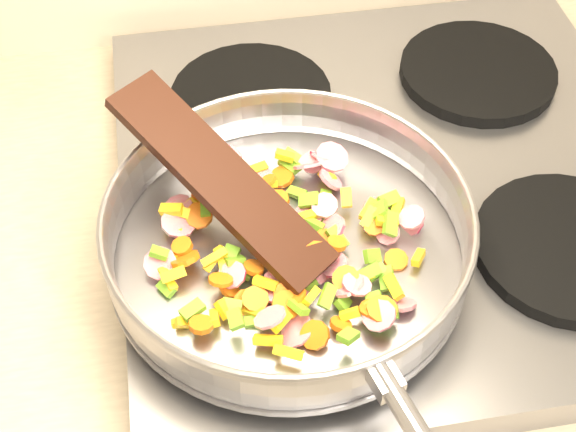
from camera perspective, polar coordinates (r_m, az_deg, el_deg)
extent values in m
cube|color=#939399|center=(0.90, 7.53, 2.30)|extent=(0.60, 0.60, 0.04)
cylinder|color=black|center=(0.77, 0.30, -5.01)|extent=(0.19, 0.19, 0.02)
cylinder|color=black|center=(0.85, 19.34, -2.12)|extent=(0.19, 0.19, 0.02)
cylinder|color=black|center=(0.96, -2.64, 8.43)|extent=(0.19, 0.19, 0.02)
cylinder|color=black|center=(1.02, 13.34, 9.94)|extent=(0.19, 0.19, 0.02)
cylinder|color=#9E9EA5|center=(0.78, 0.00, -2.63)|extent=(0.35, 0.35, 0.01)
torus|color=#9E9EA5|center=(0.76, 0.00, -1.13)|extent=(0.40, 0.40, 0.06)
torus|color=#9E9EA5|center=(0.74, 0.00, 0.21)|extent=(0.35, 0.35, 0.01)
cube|color=#9E9EA5|center=(0.65, 6.88, -11.47)|extent=(0.03, 0.03, 0.02)
cube|color=yellow|center=(0.83, 2.80, 2.84)|extent=(0.02, 0.02, 0.01)
cylinder|color=orange|center=(0.77, -0.51, -2.16)|extent=(0.03, 0.03, 0.02)
cube|color=#66A825|center=(0.73, 6.20, -6.24)|extent=(0.02, 0.02, 0.01)
cube|color=#66A825|center=(0.72, 0.74, -6.52)|extent=(0.02, 0.02, 0.02)
cube|color=yellow|center=(0.78, 1.51, 0.05)|extent=(0.03, 0.02, 0.01)
cube|color=yellow|center=(0.80, 5.78, 0.43)|extent=(0.02, 0.03, 0.01)
cube|color=yellow|center=(0.81, -1.52, 2.25)|extent=(0.02, 0.02, 0.02)
cylinder|color=orange|center=(0.74, -2.96, -6.16)|extent=(0.03, 0.03, 0.02)
cube|color=yellow|center=(0.79, 5.80, -0.09)|extent=(0.02, 0.02, 0.02)
cylinder|color=red|center=(0.83, -1.85, 2.97)|extent=(0.04, 0.04, 0.01)
cylinder|color=orange|center=(0.80, -0.74, 1.11)|extent=(0.03, 0.03, 0.01)
cube|color=#66A825|center=(0.80, 7.21, 1.17)|extent=(0.03, 0.02, 0.01)
cylinder|color=orange|center=(0.74, 2.07, -2.83)|extent=(0.04, 0.04, 0.03)
cube|color=#66A825|center=(0.72, 2.81, -5.71)|extent=(0.02, 0.02, 0.02)
cylinder|color=orange|center=(0.82, -2.82, 2.56)|extent=(0.02, 0.02, 0.01)
cylinder|color=orange|center=(0.72, 3.77, -7.71)|extent=(0.02, 0.02, 0.02)
cube|color=#66A825|center=(0.74, 1.25, -4.95)|extent=(0.02, 0.02, 0.01)
cylinder|color=orange|center=(0.73, 0.35, -5.77)|extent=(0.03, 0.04, 0.02)
cylinder|color=red|center=(0.74, -4.02, -4.19)|extent=(0.04, 0.04, 0.02)
cube|color=yellow|center=(0.75, 5.23, -4.46)|extent=(0.03, 0.02, 0.02)
cylinder|color=red|center=(0.84, 2.39, 4.27)|extent=(0.03, 0.03, 0.02)
cube|color=yellow|center=(0.70, -1.44, -8.82)|extent=(0.03, 0.02, 0.01)
cylinder|color=red|center=(0.71, 6.50, -7.07)|extent=(0.04, 0.04, 0.02)
cylinder|color=orange|center=(0.73, -2.34, -5.92)|extent=(0.03, 0.03, 0.01)
cube|color=#66A825|center=(0.79, 6.57, 0.47)|extent=(0.02, 0.02, 0.02)
cube|color=yellow|center=(0.80, -7.40, 0.26)|extent=(0.02, 0.02, 0.01)
cylinder|color=orange|center=(0.77, -7.54, -2.14)|extent=(0.02, 0.02, 0.01)
cylinder|color=red|center=(0.74, 8.09, -6.27)|extent=(0.04, 0.03, 0.02)
cube|color=yellow|center=(0.83, -0.24, 4.32)|extent=(0.02, 0.01, 0.01)
cylinder|color=red|center=(0.83, -4.32, 4.01)|extent=(0.04, 0.04, 0.02)
cube|color=yellow|center=(0.79, -0.53, -0.68)|extent=(0.02, 0.02, 0.01)
cube|color=#66A825|center=(0.75, -3.81, -3.18)|extent=(0.02, 0.02, 0.01)
cube|color=#66A825|center=(0.72, -4.00, -6.38)|extent=(0.02, 0.02, 0.01)
cylinder|color=orange|center=(0.72, 5.94, -6.50)|extent=(0.03, 0.03, 0.01)
cylinder|color=red|center=(0.78, 2.61, 0.77)|extent=(0.03, 0.03, 0.02)
cylinder|color=red|center=(0.79, -1.84, -0.16)|extent=(0.04, 0.04, 0.01)
cube|color=#66A825|center=(0.75, -4.12, -2.74)|extent=(0.02, 0.02, 0.01)
cube|color=#66A825|center=(0.79, -5.89, 0.69)|extent=(0.01, 0.02, 0.01)
cylinder|color=orange|center=(0.76, -7.32, -3.07)|extent=(0.04, 0.03, 0.03)
cube|color=#66A825|center=(0.72, -6.81, -6.64)|extent=(0.03, 0.02, 0.01)
cylinder|color=red|center=(0.71, -1.30, -7.20)|extent=(0.04, 0.04, 0.02)
cube|color=yellow|center=(0.72, 1.69, -5.73)|extent=(0.02, 0.02, 0.01)
cube|color=yellow|center=(0.74, 7.55, -5.01)|extent=(0.02, 0.03, 0.01)
cube|color=#66A825|center=(0.81, 7.78, 0.50)|extent=(0.02, 0.03, 0.01)
cylinder|color=orange|center=(0.74, -4.21, -5.11)|extent=(0.03, 0.03, 0.02)
cylinder|color=orange|center=(0.77, 2.66, -1.67)|extent=(0.03, 0.03, 0.02)
cube|color=yellow|center=(0.75, -8.16, -4.14)|extent=(0.02, 0.02, 0.01)
cube|color=#66A825|center=(0.84, 0.25, 4.31)|extent=(0.02, 0.02, 0.01)
cube|color=yellow|center=(0.77, -8.47, -3.14)|extent=(0.02, 0.02, 0.01)
cube|color=#66A825|center=(0.76, -9.15, -2.61)|extent=(0.02, 0.02, 0.01)
cube|color=yellow|center=(0.83, -4.96, 3.98)|extent=(0.02, 0.02, 0.02)
cube|color=#66A825|center=(0.77, 1.22, -2.31)|extent=(0.02, 0.02, 0.02)
cylinder|color=orange|center=(0.81, -2.41, 0.69)|extent=(0.03, 0.03, 0.02)
cylinder|color=red|center=(0.84, 1.76, 3.84)|extent=(0.03, 0.03, 0.02)
cylinder|color=red|center=(0.76, 2.57, -4.04)|extent=(0.03, 0.03, 0.02)
cube|color=yellow|center=(0.79, -7.66, -0.74)|extent=(0.02, 0.03, 0.01)
cube|color=#66A825|center=(0.74, 3.92, -6.14)|extent=(0.02, 0.02, 0.02)
cylinder|color=red|center=(0.76, -9.08, -3.35)|extent=(0.04, 0.04, 0.03)
cylinder|color=red|center=(0.81, -7.88, 0.54)|extent=(0.05, 0.05, 0.02)
cube|color=yellow|center=(0.76, -0.55, -2.02)|extent=(0.02, 0.02, 0.01)
cube|color=yellow|center=(0.75, -4.55, -3.02)|extent=(0.02, 0.03, 0.02)
cube|color=yellow|center=(0.74, -5.26, -2.94)|extent=(0.03, 0.02, 0.02)
cube|color=#66A825|center=(0.82, -3.60, 1.79)|extent=(0.02, 0.02, 0.01)
cylinder|color=orange|center=(0.77, 7.69, -3.12)|extent=(0.03, 0.03, 0.01)
cylinder|color=orange|center=(0.75, -2.45, -3.68)|extent=(0.03, 0.03, 0.01)
cube|color=#66A825|center=(0.80, -1.74, 0.07)|extent=(0.02, 0.02, 0.01)
cylinder|color=red|center=(0.79, -7.80, -0.48)|extent=(0.05, 0.05, 0.01)
cube|color=yellow|center=(0.71, -0.48, -7.54)|extent=(0.02, 0.02, 0.02)
cylinder|color=orange|center=(0.71, -6.20, -7.69)|extent=(0.03, 0.03, 0.01)
cube|color=#66A825|center=(0.84, 0.15, 3.65)|extent=(0.03, 0.03, 0.01)
cube|color=#66A825|center=(0.81, -4.10, 1.89)|extent=(0.02, 0.02, 0.01)
cylinder|color=red|center=(0.82, 3.05, 2.61)|extent=(0.03, 0.04, 0.03)
cube|color=yellow|center=(0.82, -6.29, 1.20)|extent=(0.02, 0.02, 0.02)
cylinder|color=red|center=(0.74, 4.25, -4.92)|extent=(0.03, 0.04, 0.03)
cylinder|color=orange|center=(0.73, -0.25, -5.56)|extent=(0.02, 0.02, 0.02)
cube|color=#66A825|center=(0.73, -2.19, -7.46)|extent=(0.02, 0.01, 0.01)
cube|color=yellow|center=(0.72, -4.58, -6.62)|extent=(0.02, 0.02, 0.02)
cube|color=#66A825|center=(0.78, 1.75, -0.51)|extent=(0.03, 0.02, 0.01)
cube|color=yellow|center=(0.77, 0.48, -0.45)|extent=(0.02, 0.02, 0.02)
cube|color=#66A825|center=(0.70, -3.75, -7.33)|extent=(0.02, 0.02, 0.01)
cube|color=#66A825|center=(0.75, -8.66, -5.10)|extent=(0.02, 0.02, 0.01)
cube|color=yellow|center=(0.73, -7.30, -7.30)|extent=(0.03, 0.01, 0.02)
cube|color=yellow|center=(0.80, 4.18, 1.30)|extent=(0.01, 0.02, 0.02)
cylinder|color=red|center=(0.74, -0.70, -4.75)|extent=(0.04, 0.04, 0.02)
cube|color=#66A825|center=(0.72, 6.20, -6.77)|extent=(0.02, 0.03, 0.01)
cube|color=yellow|center=(0.72, -5.24, -7.21)|extent=(0.01, 0.02, 0.02)
cylinder|color=red|center=(0.79, 1.41, -0.05)|extent=(0.04, 0.04, 0.02)
cube|color=yellow|center=(0.73, -1.60, -4.78)|extent=(0.03, 0.02, 0.01)
cube|color=#66A825|center=(0.74, 5.81, -3.97)|extent=(0.02, 0.02, 0.02)
cylinder|color=orange|center=(0.78, 6.12, -0.66)|extent=(0.03, 0.02, 0.02)
cube|color=yellow|center=(0.84, -2.19, 3.41)|extent=(0.02, 0.02, 0.01)
cube|color=#66A825|center=(0.75, -3.24, -3.87)|extent=(0.02, 0.02, 0.01)
cube|color=#66A825|center=(0.80, 2.20, -0.13)|extent=(0.02, 0.02, 0.01)
cube|color=yellow|center=(0.79, -8.29, 0.48)|extent=(0.03, 0.02, 0.01)
cube|color=yellow|center=(0.73, -2.29, -6.87)|extent=(0.03, 0.02, 0.02)
cube|color=yellow|center=(0.72, 4.42, -6.95)|extent=(0.02, 0.01, 0.02)
cube|color=yellow|center=(0.75, -8.56, -4.49)|extent=(0.02, 0.03, 0.01)
cube|color=yellow|center=(0.75, 0.22, -4.79)|extent=(0.02, 0.02, 0.02)
cylinder|color=orange|center=(0.72, 6.69, -6.63)|extent=(0.04, 0.04, 0.01)
cylinder|color=orange|center=(0.74, 4.12, -4.44)|extent=(0.03, 0.03, 0.02)
cylinder|color=orange|center=(0.76, 3.49, -1.96)|extent=(0.03, 0.03, 0.01)
cylinder|color=red|center=(0.80, 2.56, 0.92)|extent=(0.03, 0.03, 0.02)
cylinder|color=red|center=(0.78, 3.20, -0.81)|extent=(0.03, 0.04, 0.03)
cube|color=#66A825|center=(0.76, 6.02, -2.85)|extent=(0.02, 0.02, 0.02)
cylinder|color=orange|center=(0.82, -6.15, 1.45)|extent=(0.03, 0.03, 0.02)
cylinder|color=red|center=(0.75, 3.35, -3.51)|extent=(0.03, 0.04, 0.02)
cube|color=yellow|center=(0.77, 9.25, -2.93)|extent=(0.02, 0.02, 0.01)
cube|color=#66A825|center=(0.69, 4.31, -8.51)|extent=(0.02, 0.02, 0.01)
cylinder|color=orange|center=(0.80, -6.87, 0.40)|extent=(0.02, 0.02, 0.01)
cylinder|color=red|center=(0.81, 8.45, -0.40)|extent=(0.05, 0.05, 0.02)
cube|color=yellow|center=(0.81, -7.10, 0.64)|extent=(0.02, 0.02, 0.02)
cube|color=yellow|center=(0.69, 0.03, -9.67)|extent=(0.03, 0.02, 0.01)
cylinder|color=red|center=(0.73, 4.91, -4.86)|extent=(0.04, 0.04, 0.01)
cylinder|color=red|center=(0.79, 8.80, -0.07)|extent=(0.03, 0.03, 0.02)
cube|color=#66A825|center=(0.78, 7.31, -0.53)|extent=(0.02, 0.03, 0.02)
cube|color=#66A825|center=(0.77, 0.34, -1.37)|extent=(0.03, 0.03, 0.01)
cylinder|color=orange|center=(0.83, -0.42, 2.81)|extent=(0.03, 0.03, 0.02)
cube|color=yellow|center=(0.75, -4.52, -3.78)|extent=(0.01, 0.03, 0.01)
cylinder|color=red|center=(0.81, 6.32, 0.30)|extent=(0.04, 0.04, 0.02)
cube|color=#66A825|center=(0.75, 6.30, -3.98)|extent=(0.02, 0.02, 0.01)
cylinder|color=red|center=(0.73, 0.78, -5.98)|extent=(0.03, 0.03, 0.01)
cube|color=#66A825|center=(0.82, 2.67, 1.42)|extent=(0.02, 0.02, 0.01)
cylinder|color=red|center=(0.72, 0.50, -8.14)|extent=(0.05, 0.05, 0.02)
cube|color=#66A825|center=(0.72, 7.15, -6.85)|extent=(0.02, 0.02, 0.02)
cylinder|color=red|center=(0.73, -0.60, -5.51)|extent=(0.03, 0.03, 0.01)
cylinder|color=orange|center=(0.71, 1.92, -8.46)|extent=(0.03, 0.04, 0.02)
cube|color=#66A825|center=(0.77, 3.52, -1.58)|extent=(0.02, 0.03, 0.02)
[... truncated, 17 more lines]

